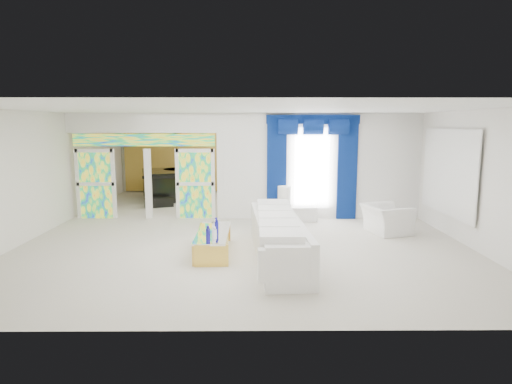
{
  "coord_description": "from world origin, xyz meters",
  "views": [
    {
      "loc": [
        0.23,
        -11.35,
        2.68
      ],
      "look_at": [
        0.3,
        -1.2,
        1.1
      ],
      "focal_mm": 30.48,
      "sensor_mm": 36.0,
      "label": 1
    }
  ],
  "objects_px": {
    "console_table": "(295,214)",
    "armchair": "(386,219)",
    "grand_piano": "(168,185)",
    "white_sofa": "(278,238)",
    "coffee_table": "(213,242)"
  },
  "relations": [
    {
      "from": "console_table",
      "to": "armchair",
      "type": "height_order",
      "value": "armchair"
    },
    {
      "from": "console_table",
      "to": "grand_piano",
      "type": "relative_size",
      "value": 0.59
    },
    {
      "from": "console_table",
      "to": "armchair",
      "type": "distance_m",
      "value": 2.55
    },
    {
      "from": "white_sofa",
      "to": "console_table",
      "type": "height_order",
      "value": "white_sofa"
    },
    {
      "from": "white_sofa",
      "to": "coffee_table",
      "type": "height_order",
      "value": "white_sofa"
    },
    {
      "from": "white_sofa",
      "to": "console_table",
      "type": "distance_m",
      "value": 3.37
    },
    {
      "from": "console_table",
      "to": "armchair",
      "type": "relative_size",
      "value": 1.13
    },
    {
      "from": "coffee_table",
      "to": "white_sofa",
      "type": "bearing_deg",
      "value": -12.53
    },
    {
      "from": "console_table",
      "to": "white_sofa",
      "type": "bearing_deg",
      "value": -101.38
    },
    {
      "from": "white_sofa",
      "to": "grand_piano",
      "type": "bearing_deg",
      "value": 113.69
    },
    {
      "from": "coffee_table",
      "to": "armchair",
      "type": "bearing_deg",
      "value": 21.54
    },
    {
      "from": "white_sofa",
      "to": "grand_piano",
      "type": "relative_size",
      "value": 1.95
    },
    {
      "from": "armchair",
      "to": "grand_piano",
      "type": "height_order",
      "value": "grand_piano"
    },
    {
      "from": "coffee_table",
      "to": "console_table",
      "type": "bearing_deg",
      "value": 56.1
    },
    {
      "from": "white_sofa",
      "to": "armchair",
      "type": "height_order",
      "value": "white_sofa"
    }
  ]
}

